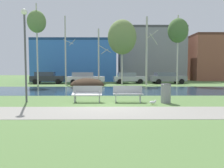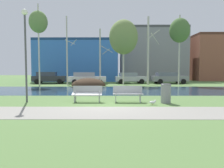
{
  "view_description": "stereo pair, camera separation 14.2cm",
  "coord_description": "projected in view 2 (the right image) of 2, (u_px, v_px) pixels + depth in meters",
  "views": [
    {
      "loc": [
        0.16,
        -10.26,
        1.69
      ],
      "look_at": [
        0.24,
        1.21,
        0.96
      ],
      "focal_mm": 33.44,
      "sensor_mm": 36.0,
      "label": 1
    },
    {
      "loc": [
        0.31,
        -10.26,
        1.69
      ],
      "look_at": [
        0.24,
        1.21,
        0.96
      ],
      "focal_mm": 33.44,
      "sensor_mm": 36.0,
      "label": 2
    }
  ],
  "objects": [
    {
      "name": "birch_right",
      "position": [
        180.0,
        31.0,
        24.82
      ],
      "size": [
        2.41,
        2.41,
        8.33
      ],
      "color": "beige",
      "rests_on": "ground"
    },
    {
      "name": "parked_wagon_fourth_grey",
      "position": [
        169.0,
        78.0,
        27.47
      ],
      "size": [
        4.76,
        2.39,
        1.47
      ],
      "color": "slate",
      "rests_on": "ground"
    },
    {
      "name": "river_band",
      "position": [
        110.0,
        90.0,
        18.19
      ],
      "size": [
        80.0,
        8.06,
        0.01
      ],
      "primitive_type": "cube",
      "color": "#284256",
      "rests_on": "ground"
    },
    {
      "name": "bench_left",
      "position": [
        87.0,
        93.0,
        11.26
      ],
      "size": [
        1.61,
        0.58,
        0.87
      ],
      "color": "#9EA0A3",
      "rests_on": "ground"
    },
    {
      "name": "ground_plane",
      "position": [
        110.0,
        88.0,
        20.33
      ],
      "size": [
        120.0,
        120.0,
        0.0
      ],
      "primitive_type": "plane",
      "color": "#5B7F42"
    },
    {
      "name": "birch_center_left",
      "position": [
        100.0,
        57.0,
        24.69
      ],
      "size": [
        1.58,
        2.65,
        6.64
      ],
      "color": "beige",
      "rests_on": "ground"
    },
    {
      "name": "paved_path_strip",
      "position": [
        106.0,
        112.0,
        8.48
      ],
      "size": [
        60.0,
        2.55,
        0.01
      ],
      "primitive_type": "cube",
      "color": "gray",
      "rests_on": "ground"
    },
    {
      "name": "streetlamp",
      "position": [
        25.0,
        40.0,
        11.09
      ],
      "size": [
        0.32,
        0.32,
        4.95
      ],
      "color": "#4C4C51",
      "rests_on": "ground"
    },
    {
      "name": "birch_center_right",
      "position": [
        148.0,
        50.0,
        25.01
      ],
      "size": [
        1.47,
        2.67,
        8.14
      ],
      "color": "beige",
      "rests_on": "ground"
    },
    {
      "name": "birch_left",
      "position": [
        67.0,
        50.0,
        24.78
      ],
      "size": [
        1.29,
        2.2,
        8.14
      ],
      "color": "beige",
      "rests_on": "ground"
    },
    {
      "name": "trash_bin",
      "position": [
        166.0,
        93.0,
        10.89
      ],
      "size": [
        0.54,
        0.54,
        1.01
      ],
      "color": "gray",
      "rests_on": "ground"
    },
    {
      "name": "bench_right",
      "position": [
        128.0,
        93.0,
        11.25
      ],
      "size": [
        1.61,
        0.58,
        0.87
      ],
      "color": "#9EA0A3",
      "rests_on": "ground"
    },
    {
      "name": "building_grey_warehouse",
      "position": [
        152.0,
        55.0,
        37.12
      ],
      "size": [
        11.18,
        6.32,
        9.14
      ],
      "color": "gray",
      "rests_on": "ground"
    },
    {
      "name": "soil_mound",
      "position": [
        89.0,
        86.0,
        23.69
      ],
      "size": [
        3.89,
        3.41,
        1.72
      ],
      "primitive_type": "ellipsoid",
      "color": "#423021",
      "rests_on": "ground"
    },
    {
      "name": "seagull",
      "position": [
        153.0,
        102.0,
        10.36
      ],
      "size": [
        0.39,
        0.15,
        0.24
      ],
      "color": "white",
      "rests_on": "ground"
    },
    {
      "name": "building_blue_store",
      "position": [
        79.0,
        61.0,
        36.43
      ],
      "size": [
        13.31,
        9.24,
        6.76
      ],
      "color": "#3870C6",
      "rests_on": "ground"
    },
    {
      "name": "birch_center",
      "position": [
        123.0,
        37.0,
        24.79
      ],
      "size": [
        3.41,
        3.41,
        7.74
      ],
      "color": "beige",
      "rests_on": "ground"
    },
    {
      "name": "parked_van_nearest_dark",
      "position": [
        49.0,
        77.0,
        27.51
      ],
      "size": [
        4.44,
        2.27,
        1.54
      ],
      "color": "#282B30",
      "rests_on": "ground"
    },
    {
      "name": "parked_sedan_second_white",
      "position": [
        87.0,
        78.0,
        26.67
      ],
      "size": [
        4.84,
        2.25,
        1.5
      ],
      "color": "silver",
      "rests_on": "ground"
    },
    {
      "name": "parked_hatch_third_silver",
      "position": [
        130.0,
        78.0,
        27.66
      ],
      "size": [
        4.16,
        2.23,
        1.45
      ],
      "color": "#B2B5BC",
      "rests_on": "ground"
    },
    {
      "name": "birch_far_left",
      "position": [
        38.0,
        22.0,
        23.67
      ],
      "size": [
        2.08,
        2.08,
        9.29
      ],
      "color": "beige",
      "rests_on": "ground"
    }
  ]
}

